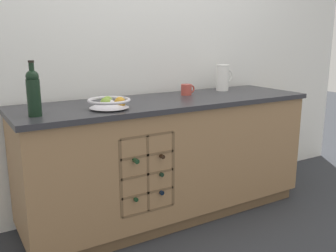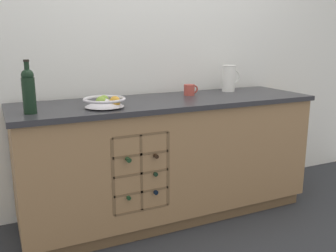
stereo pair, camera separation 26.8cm
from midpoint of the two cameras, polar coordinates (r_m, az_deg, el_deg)
ground_plane at (r=2.97m, az=2.65°, el=-13.21°), size 14.00×14.00×0.00m
back_wall at (r=2.99m, az=-0.50°, el=12.36°), size 4.54×0.06×2.55m
kitchen_island at (r=2.79m, az=2.71°, el=-4.90°), size 2.18×0.67×0.89m
fruit_bowl at (r=2.37m, az=-6.44°, el=3.72°), size 0.27×0.27×0.08m
white_pitcher at (r=3.16m, az=11.73°, el=7.21°), size 0.17×0.11×0.22m
ceramic_mug at (r=2.90m, az=5.97°, el=5.48°), size 0.12×0.08×0.08m
standing_wine_bottle at (r=2.26m, az=-17.35°, el=5.27°), size 0.08×0.08×0.31m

